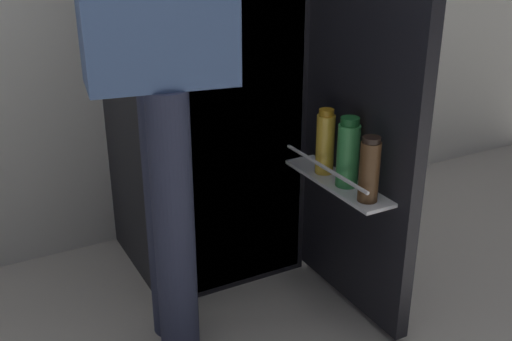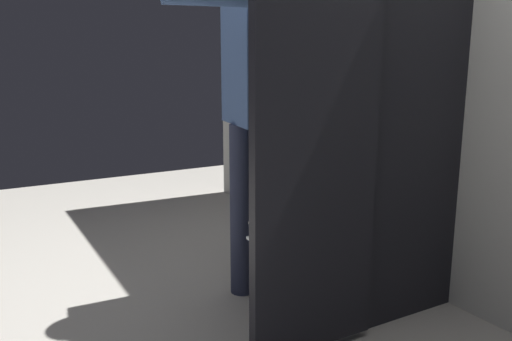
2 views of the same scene
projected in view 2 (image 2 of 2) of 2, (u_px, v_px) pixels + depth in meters
ground_plane at (277, 317)px, 2.43m from camera, size 6.56×6.56×0.00m
kitchen_wall at (427, 49)px, 2.59m from camera, size 4.40×0.10×2.44m
refrigerator at (369, 124)px, 2.46m from camera, size 0.63×1.12×1.75m
person at (256, 87)px, 2.49m from camera, size 0.55×0.77×1.73m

